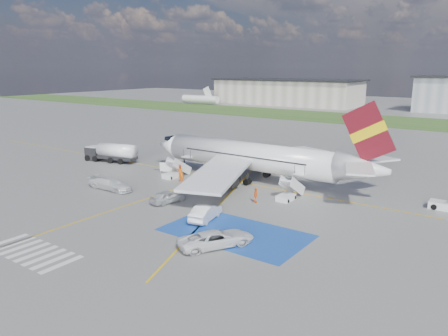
% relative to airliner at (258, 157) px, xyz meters
% --- Properties ---
extents(ground, '(400.00, 400.00, 0.00)m').
position_rel_airliner_xyz_m(ground, '(-1.51, -14.00, -3.39)').
color(ground, '#60605E').
rests_on(ground, ground).
extents(grass_strip, '(400.00, 30.00, 0.01)m').
position_rel_airliner_xyz_m(grass_strip, '(-1.51, 81.00, -3.39)').
color(grass_strip, '#2D4C1E').
rests_on(grass_strip, ground).
extents(taxiway_line_main, '(120.00, 0.20, 0.01)m').
position_rel_airliner_xyz_m(taxiway_line_main, '(-1.51, -2.00, -3.39)').
color(taxiway_line_main, gold).
rests_on(taxiway_line_main, ground).
extents(taxiway_line_cross, '(0.20, 60.00, 0.01)m').
position_rel_airliner_xyz_m(taxiway_line_cross, '(-6.51, -24.00, -3.39)').
color(taxiway_line_cross, gold).
rests_on(taxiway_line_cross, ground).
extents(taxiway_line_diag, '(20.71, 56.45, 0.01)m').
position_rel_airliner_xyz_m(taxiway_line_diag, '(-1.51, -2.00, -3.39)').
color(taxiway_line_diag, gold).
rests_on(taxiway_line_diag, ground).
extents(staging_box, '(14.00, 8.00, 0.01)m').
position_rel_airliner_xyz_m(staging_box, '(8.49, -18.00, -3.39)').
color(staging_box, '#194396').
rests_on(staging_box, ground).
extents(crosswalk, '(9.00, 4.00, 0.01)m').
position_rel_airliner_xyz_m(crosswalk, '(-3.31, -32.00, -3.39)').
color(crosswalk, silver).
rests_on(crosswalk, ground).
extents(terminal_west, '(60.00, 22.00, 10.00)m').
position_rel_airliner_xyz_m(terminal_west, '(-56.51, 116.00, 1.61)').
color(terminal_west, gray).
rests_on(terminal_west, ground).
extents(airliner, '(36.81, 32.95, 11.92)m').
position_rel_airliner_xyz_m(airliner, '(0.00, 0.00, 0.00)').
color(airliner, silver).
rests_on(airliner, ground).
extents(airstairs_fwd, '(1.90, 5.20, 3.60)m').
position_rel_airliner_xyz_m(airstairs_fwd, '(-11.01, -5.30, -2.77)').
color(airstairs_fwd, silver).
rests_on(airstairs_fwd, ground).
extents(airstairs_aft, '(1.90, 5.20, 3.60)m').
position_rel_airliner_xyz_m(airstairs_aft, '(7.49, -5.30, -2.77)').
color(airstairs_aft, silver).
rests_on(airstairs_aft, ground).
extents(fuel_tanker, '(9.54, 4.38, 3.15)m').
position_rel_airliner_xyz_m(fuel_tanker, '(-26.59, -3.52, -2.07)').
color(fuel_tanker, black).
rests_on(fuel_tanker, ground).
extents(gpu_cart, '(2.29, 1.93, 1.64)m').
position_rel_airliner_xyz_m(gpu_cart, '(-14.08, -3.30, -2.65)').
color(gpu_cart, silver).
rests_on(gpu_cart, ground).
extents(car_silver_a, '(2.52, 4.63, 1.50)m').
position_rel_airliner_xyz_m(car_silver_a, '(-3.37, -14.73, -2.64)').
color(car_silver_a, '#A9ACB0').
rests_on(car_silver_a, ground).
extents(car_silver_b, '(2.83, 5.27, 1.65)m').
position_rel_airliner_xyz_m(car_silver_b, '(3.88, -16.75, -2.57)').
color(car_silver_b, silver).
rests_on(car_silver_b, ground).
extents(van_white_a, '(4.67, 5.75, 1.97)m').
position_rel_airliner_xyz_m(van_white_a, '(8.96, -21.69, -2.41)').
color(van_white_a, silver).
rests_on(van_white_a, ground).
extents(van_white_b, '(5.23, 2.20, 2.03)m').
position_rel_airliner_xyz_m(van_white_b, '(-13.34, -14.92, -2.38)').
color(van_white_b, silver).
rests_on(van_white_b, ground).
extents(crew_fwd, '(0.74, 0.62, 1.71)m').
position_rel_airliner_xyz_m(crew_fwd, '(-8.23, -6.70, -2.54)').
color(crew_fwd, '#EB600C').
rests_on(crew_fwd, ground).
extents(crew_nose, '(0.82, 1.00, 1.92)m').
position_rel_airliner_xyz_m(crew_nose, '(-10.19, -4.92, -2.43)').
color(crew_nose, '#F85F0D').
rests_on(crew_nose, ground).
extents(crew_aft, '(0.81, 1.13, 1.79)m').
position_rel_airliner_xyz_m(crew_aft, '(5.03, -8.65, -2.50)').
color(crew_aft, '#FF620D').
rests_on(crew_aft, ground).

